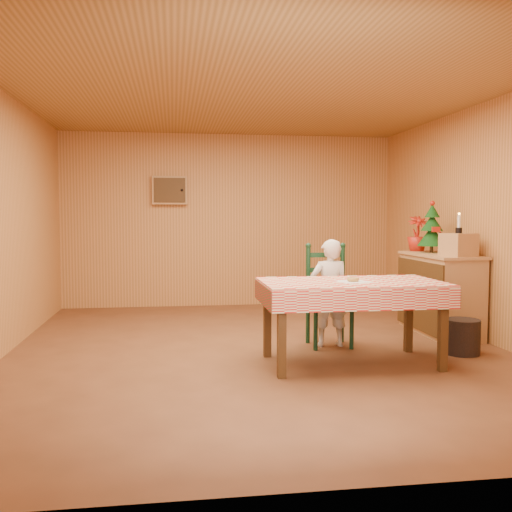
{
  "coord_description": "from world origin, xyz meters",
  "views": [
    {
      "loc": [
        -0.85,
        -5.67,
        1.36
      ],
      "look_at": [
        0.0,
        0.2,
        0.95
      ],
      "focal_mm": 40.0,
      "sensor_mm": 36.0,
      "label": 1
    }
  ],
  "objects_px": {
    "ladder_chair": "(328,298)",
    "shelf_unit": "(439,294)",
    "dining_table": "(351,290)",
    "seated_child": "(330,293)",
    "christmas_tree": "(432,229)",
    "storage_bin": "(462,337)",
    "crate": "(458,245)"
  },
  "relations": [
    {
      "from": "ladder_chair",
      "to": "shelf_unit",
      "type": "relative_size",
      "value": 0.87
    },
    {
      "from": "dining_table",
      "to": "seated_child",
      "type": "distance_m",
      "value": 0.74
    },
    {
      "from": "ladder_chair",
      "to": "christmas_tree",
      "type": "xyz_separation_m",
      "value": [
        1.45,
        0.64,
        0.71
      ]
    },
    {
      "from": "dining_table",
      "to": "storage_bin",
      "type": "height_order",
      "value": "dining_table"
    },
    {
      "from": "shelf_unit",
      "to": "seated_child",
      "type": "bearing_deg",
      "value": -162.65
    },
    {
      "from": "seated_child",
      "to": "storage_bin",
      "type": "distance_m",
      "value": 1.38
    },
    {
      "from": "shelf_unit",
      "to": "christmas_tree",
      "type": "distance_m",
      "value": 0.79
    },
    {
      "from": "ladder_chair",
      "to": "shelf_unit",
      "type": "height_order",
      "value": "ladder_chair"
    },
    {
      "from": "seated_child",
      "to": "shelf_unit",
      "type": "distance_m",
      "value": 1.52
    },
    {
      "from": "shelf_unit",
      "to": "christmas_tree",
      "type": "relative_size",
      "value": 2.0
    },
    {
      "from": "crate",
      "to": "christmas_tree",
      "type": "height_order",
      "value": "christmas_tree"
    },
    {
      "from": "seated_child",
      "to": "storage_bin",
      "type": "xyz_separation_m",
      "value": [
        1.21,
        -0.53,
        -0.39
      ]
    },
    {
      "from": "crate",
      "to": "storage_bin",
      "type": "height_order",
      "value": "crate"
    },
    {
      "from": "seated_child",
      "to": "christmas_tree",
      "type": "relative_size",
      "value": 1.81
    },
    {
      "from": "seated_child",
      "to": "storage_bin",
      "type": "height_order",
      "value": "seated_child"
    },
    {
      "from": "seated_child",
      "to": "dining_table",
      "type": "bearing_deg",
      "value": 90.0
    },
    {
      "from": "crate",
      "to": "christmas_tree",
      "type": "xyz_separation_m",
      "value": [
        -0.0,
        0.65,
        0.16
      ]
    },
    {
      "from": "crate",
      "to": "storage_bin",
      "type": "xyz_separation_m",
      "value": [
        -0.24,
        -0.58,
        -0.88
      ]
    },
    {
      "from": "shelf_unit",
      "to": "storage_bin",
      "type": "height_order",
      "value": "shelf_unit"
    },
    {
      "from": "storage_bin",
      "to": "dining_table",
      "type": "bearing_deg",
      "value": -170.46
    },
    {
      "from": "ladder_chair",
      "to": "christmas_tree",
      "type": "relative_size",
      "value": 1.74
    },
    {
      "from": "dining_table",
      "to": "seated_child",
      "type": "height_order",
      "value": "seated_child"
    },
    {
      "from": "dining_table",
      "to": "seated_child",
      "type": "xyz_separation_m",
      "value": [
        -0.0,
        0.73,
        -0.13
      ]
    },
    {
      "from": "dining_table",
      "to": "seated_child",
      "type": "bearing_deg",
      "value": 90.0
    },
    {
      "from": "dining_table",
      "to": "christmas_tree",
      "type": "distance_m",
      "value": 2.11
    },
    {
      "from": "shelf_unit",
      "to": "christmas_tree",
      "type": "height_order",
      "value": "christmas_tree"
    },
    {
      "from": "shelf_unit",
      "to": "storage_bin",
      "type": "relative_size",
      "value": 3.59
    },
    {
      "from": "dining_table",
      "to": "crate",
      "type": "relative_size",
      "value": 5.52
    },
    {
      "from": "ladder_chair",
      "to": "storage_bin",
      "type": "bearing_deg",
      "value": -25.7
    },
    {
      "from": "ladder_chair",
      "to": "seated_child",
      "type": "relative_size",
      "value": 0.96
    },
    {
      "from": "shelf_unit",
      "to": "storage_bin",
      "type": "xyz_separation_m",
      "value": [
        -0.23,
        -0.98,
        -0.29
      ]
    },
    {
      "from": "crate",
      "to": "storage_bin",
      "type": "relative_size",
      "value": 0.87
    }
  ]
}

